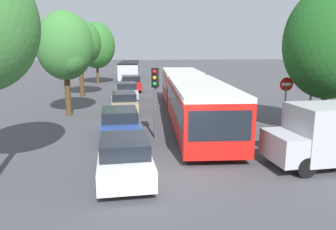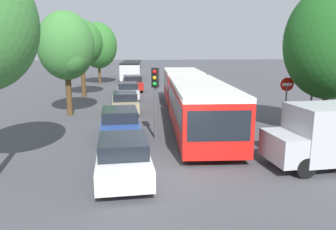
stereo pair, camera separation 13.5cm
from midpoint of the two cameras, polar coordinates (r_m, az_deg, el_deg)
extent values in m
plane|color=#47474C|center=(11.84, 0.78, -9.78)|extent=(200.00, 200.00, 0.00)
cube|color=red|center=(16.54, 5.22, 1.23)|extent=(3.05, 9.83, 2.10)
cube|color=black|center=(16.47, 5.24, 2.52)|extent=(3.05, 9.44, 0.92)
cube|color=silver|center=(16.37, 5.29, 5.20)|extent=(3.05, 9.83, 0.20)
cube|color=red|center=(25.58, 2.16, 5.03)|extent=(2.91, 6.76, 2.10)
cube|color=black|center=(25.54, 2.17, 5.87)|extent=(2.92, 6.50, 0.92)
cube|color=silver|center=(25.47, 2.18, 7.60)|extent=(2.91, 6.76, 0.20)
cylinder|color=black|center=(21.80, 3.13, 3.83)|extent=(1.97, 1.11, 1.93)
cube|color=black|center=(11.85, 8.68, -1.87)|extent=(2.30, 0.21, 1.13)
cylinder|color=black|center=(13.98, 11.51, -4.39)|extent=(0.35, 1.04, 1.02)
cylinder|color=black|center=(13.59, 2.51, -4.63)|extent=(0.35, 1.04, 1.02)
cylinder|color=black|center=(19.88, 6.97, 0.59)|extent=(0.35, 1.04, 1.02)
cylinder|color=black|center=(19.61, 0.66, 0.52)|extent=(0.35, 1.04, 1.02)
cylinder|color=black|center=(25.82, 4.57, 3.23)|extent=(0.35, 1.04, 1.02)
cylinder|color=black|center=(25.61, -0.30, 3.20)|extent=(0.35, 1.04, 1.02)
cube|color=silver|center=(45.27, -6.77, 7.78)|extent=(2.79, 11.07, 1.91)
cube|color=black|center=(45.25, -6.78, 8.22)|extent=(2.80, 10.52, 0.80)
cube|color=black|center=(45.21, -6.81, 9.11)|extent=(2.79, 11.07, 0.19)
cylinder|color=black|center=(48.99, -7.77, 7.19)|extent=(0.32, 0.96, 0.96)
cylinder|color=black|center=(48.91, -5.36, 7.24)|extent=(0.32, 0.96, 0.96)
cylinder|color=black|center=(42.11, -8.35, 6.43)|extent=(0.32, 0.96, 0.96)
cylinder|color=black|center=(42.01, -5.54, 6.48)|extent=(0.32, 0.96, 0.96)
cube|color=white|center=(11.26, -7.93, -7.92)|extent=(1.97, 4.14, 0.65)
cube|color=black|center=(10.99, -7.99, -5.25)|extent=(1.71, 2.22, 0.50)
cylinder|color=black|center=(12.57, -11.40, -7.21)|extent=(0.25, 0.63, 0.62)
cylinder|color=black|center=(12.60, -4.81, -6.96)|extent=(0.25, 0.63, 0.62)
cylinder|color=black|center=(10.16, -11.76, -11.93)|extent=(0.25, 0.63, 0.62)
cylinder|color=black|center=(10.20, -3.50, -11.60)|extent=(0.25, 0.63, 0.62)
cube|color=#284799|center=(16.00, -8.61, -1.90)|extent=(2.04, 4.28, 0.68)
cube|color=black|center=(15.77, -8.67, 0.12)|extent=(1.77, 2.29, 0.52)
cylinder|color=black|center=(17.37, -11.14, -1.85)|extent=(0.26, 0.65, 0.64)
cylinder|color=black|center=(17.39, -6.24, -1.67)|extent=(0.26, 0.65, 0.64)
cylinder|color=black|center=(14.78, -11.35, -4.27)|extent=(0.26, 0.65, 0.64)
cylinder|color=black|center=(14.81, -5.58, -4.06)|extent=(0.26, 0.65, 0.64)
cube|color=tan|center=(22.17, -7.82, 1.87)|extent=(1.92, 4.03, 0.64)
cube|color=black|center=(21.99, -7.86, 3.26)|extent=(1.67, 2.16, 0.49)
cylinder|color=black|center=(23.45, -9.63, 1.70)|extent=(0.25, 0.61, 0.60)
cylinder|color=black|center=(23.49, -6.21, 1.82)|extent=(0.25, 0.61, 0.60)
cylinder|color=black|center=(20.97, -9.59, 0.51)|extent=(0.25, 0.61, 0.60)
cylinder|color=black|center=(21.02, -5.77, 0.64)|extent=(0.25, 0.61, 0.60)
cube|color=#B7BABF|center=(27.83, -7.39, 3.94)|extent=(1.99, 4.17, 0.66)
cube|color=black|center=(27.66, -7.41, 5.10)|extent=(1.72, 2.23, 0.50)
cylinder|color=black|center=(29.14, -8.91, 3.71)|extent=(0.25, 0.63, 0.62)
cylinder|color=black|center=(29.19, -6.07, 3.80)|extent=(0.25, 0.63, 0.62)
cylinder|color=black|center=(26.57, -8.81, 2.93)|extent=(0.25, 0.63, 0.62)
cylinder|color=black|center=(26.63, -5.69, 3.03)|extent=(0.25, 0.63, 0.62)
cube|color=#B21E19|center=(33.13, -6.60, 5.29)|extent=(2.15, 4.50, 0.71)
cube|color=black|center=(32.96, -6.61, 6.36)|extent=(1.86, 2.41, 0.54)
cylinder|color=black|center=(34.52, -8.02, 5.03)|extent=(0.27, 0.68, 0.67)
cylinder|color=black|center=(34.61, -5.42, 5.11)|extent=(0.27, 0.68, 0.67)
cylinder|color=black|center=(31.74, -7.85, 4.44)|extent=(0.27, 0.68, 0.67)
cylinder|color=black|center=(31.83, -5.03, 4.53)|extent=(0.27, 0.68, 0.67)
cube|color=#B7BABF|center=(12.44, 19.09, -5.28)|extent=(1.07, 1.97, 1.00)
cylinder|color=black|center=(12.12, 22.59, -8.39)|extent=(0.74, 0.30, 0.72)
cylinder|color=black|center=(13.46, 18.65, -6.09)|extent=(0.74, 0.30, 0.72)
cylinder|color=#56595E|center=(15.41, -2.45, 1.89)|extent=(0.12, 0.12, 3.40)
cube|color=black|center=(15.25, -2.49, 6.52)|extent=(0.37, 0.32, 0.90)
sphere|color=red|center=(15.08, -2.63, 7.53)|extent=(0.18, 0.18, 0.18)
sphere|color=#EAAD14|center=(15.10, -2.62, 6.47)|extent=(0.18, 0.18, 0.18)
sphere|color=green|center=(15.13, -2.61, 5.41)|extent=(0.18, 0.18, 0.18)
cylinder|color=#56595E|center=(18.04, 19.44, 1.07)|extent=(0.08, 0.08, 2.40)
cylinder|color=red|center=(17.86, 19.72, 5.07)|extent=(0.70, 0.03, 0.70)
cube|color=white|center=(17.84, 19.75, 5.06)|extent=(0.50, 0.04, 0.14)
cylinder|color=#56595E|center=(18.17, 23.39, 2.76)|extent=(0.10, 0.10, 3.60)
cube|color=#197A38|center=(18.02, 23.78, 7.47)|extent=(0.41, 1.37, 0.28)
cube|color=#197A38|center=(18.05, 23.69, 6.40)|extent=(0.41, 1.37, 0.28)
cube|color=#197A38|center=(18.08, 23.60, 5.33)|extent=(0.41, 1.37, 0.28)
cylinder|color=#51381E|center=(21.91, -17.21, 3.56)|extent=(0.37, 0.37, 2.82)
ellipsoid|color=#3D7F38|center=(21.71, -17.70, 11.42)|extent=(3.49, 3.49, 4.25)
ellipsoid|color=#3D7F38|center=(21.15, -16.92, 9.74)|extent=(2.10, 2.10, 2.34)
cylinder|color=#51381E|center=(29.96, -14.93, 6.12)|extent=(0.40, 0.40, 3.16)
ellipsoid|color=#33752D|center=(29.83, -15.25, 12.01)|extent=(3.64, 3.64, 4.00)
ellipsoid|color=#1E561E|center=(30.04, -14.17, 10.92)|extent=(2.19, 2.19, 2.20)
cylinder|color=#51381E|center=(40.00, -12.26, 7.11)|extent=(0.30, 0.30, 2.49)
ellipsoid|color=#33752D|center=(39.87, -12.47, 11.74)|extent=(4.31, 4.31, 5.29)
ellipsoid|color=#286623|center=(40.20, -11.89, 10.63)|extent=(2.59, 2.59, 2.91)
cylinder|color=#51381E|center=(18.21, 25.23, 0.85)|extent=(0.27, 0.27, 2.49)
ellipsoid|color=#1E561E|center=(17.95, 26.17, 11.26)|extent=(4.40, 4.40, 5.49)
camera|label=1|loc=(0.07, -90.25, -0.05)|focal=35.00mm
camera|label=2|loc=(0.07, 89.75, 0.05)|focal=35.00mm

